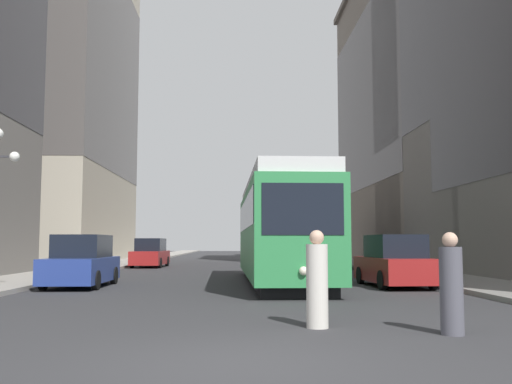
# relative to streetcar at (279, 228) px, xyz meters

# --- Properties ---
(ground_plane) EXTENTS (200.00, 200.00, 0.00)m
(ground_plane) POSITION_rel_streetcar_xyz_m (-1.57, -14.21, -2.10)
(ground_plane) COLOR #303033
(sidewalk_left) EXTENTS (3.25, 120.00, 0.15)m
(sidewalk_left) POSITION_rel_streetcar_xyz_m (-10.01, 25.79, -2.03)
(sidewalk_left) COLOR gray
(sidewalk_left) RESTS_ON ground
(sidewalk_right) EXTENTS (3.25, 120.00, 0.15)m
(sidewalk_right) POSITION_rel_streetcar_xyz_m (6.87, 25.79, -2.03)
(sidewalk_right) COLOR gray
(sidewalk_right) RESTS_ON ground
(streetcar) EXTENTS (2.87, 13.38, 3.89)m
(streetcar) POSITION_rel_streetcar_xyz_m (0.00, 0.00, 0.00)
(streetcar) COLOR black
(streetcar) RESTS_ON ground
(transit_bus) EXTENTS (2.72, 12.92, 3.45)m
(transit_bus) POSITION_rel_streetcar_xyz_m (3.46, 16.92, -0.15)
(transit_bus) COLOR black
(transit_bus) RESTS_ON ground
(parked_car_left_near) EXTENTS (1.89, 4.43, 1.82)m
(parked_car_left_near) POSITION_rel_streetcar_xyz_m (-7.08, -1.34, -1.26)
(parked_car_left_near) COLOR black
(parked_car_left_near) RESTS_ON ground
(parked_car_left_mid) EXTENTS (2.02, 4.59, 1.82)m
(parked_car_left_mid) POSITION_rel_streetcar_xyz_m (-7.08, 14.80, -1.26)
(parked_car_left_mid) COLOR black
(parked_car_left_mid) RESTS_ON ground
(parked_car_right_far) EXTENTS (2.02, 4.53, 1.82)m
(parked_car_right_far) POSITION_rel_streetcar_xyz_m (3.94, -1.67, -1.26)
(parked_car_right_far) COLOR black
(parked_car_right_far) RESTS_ON ground
(pedestrian_crossing_near) EXTENTS (0.40, 0.40, 1.77)m
(pedestrian_crossing_near) POSITION_rel_streetcar_xyz_m (-0.18, -11.24, -1.28)
(pedestrian_crossing_near) COLOR beige
(pedestrian_crossing_near) RESTS_ON ground
(pedestrian_crossing_far) EXTENTS (0.39, 0.39, 1.72)m
(pedestrian_crossing_far) POSITION_rel_streetcar_xyz_m (1.98, -12.09, -1.30)
(pedestrian_crossing_far) COLOR #4C4C56
(pedestrian_crossing_far) RESTS_ON ground
(building_left_corner) EXTENTS (12.81, 20.51, 29.41)m
(building_left_corner) POSITION_rel_streetcar_xyz_m (-17.74, 25.31, 13.06)
(building_left_corner) COLOR #B2A893
(building_left_corner) RESTS_ON ground
(building_right_corner) EXTENTS (16.18, 21.78, 24.01)m
(building_right_corner) POSITION_rel_streetcar_xyz_m (16.28, 22.76, 10.26)
(building_right_corner) COLOR slate
(building_right_corner) RESTS_ON ground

